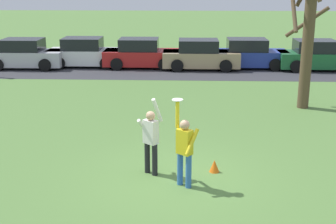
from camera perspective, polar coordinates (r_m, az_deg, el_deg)
ground_plane at (r=11.74m, az=0.82°, el=-8.10°), size 120.00×120.00×0.00m
person_catcher at (r=10.99m, az=2.02°, el=-4.31°), size 0.56×0.55×2.08m
person_defender at (r=11.67m, az=-2.11°, el=-3.07°), size 0.65×0.65×2.05m
frisbee_disc at (r=10.79m, az=1.16°, el=1.50°), size 0.25×0.25×0.02m
parked_car_silver at (r=26.90m, az=-16.95°, el=6.69°), size 4.11×2.06×1.59m
parked_car_white at (r=26.63m, az=-10.08°, el=7.05°), size 4.11×2.06×1.59m
parked_car_red at (r=25.94m, az=-3.30°, el=7.03°), size 4.11×2.06×1.59m
parked_car_tan at (r=25.52m, az=3.95°, el=6.87°), size 4.11×2.06×1.59m
parked_car_blue at (r=26.15m, az=9.78°, el=6.90°), size 4.11×2.06×1.59m
parked_car_green at (r=26.48m, az=17.60°, el=6.49°), size 4.11×2.06×1.59m
parking_strip at (r=25.81m, az=0.22°, el=5.38°), size 24.43×6.40×0.01m
bare_tree_tall at (r=18.18m, az=16.54°, el=8.95°), size 1.64×1.67×6.00m
field_cone_orange at (r=12.12m, az=5.66°, el=-6.55°), size 0.26×0.26×0.32m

